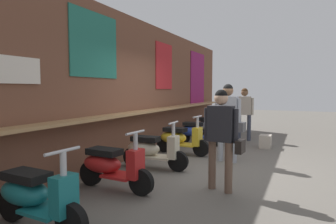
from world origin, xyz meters
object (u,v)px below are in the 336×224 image
at_px(scooter_cream, 151,149).
at_px(shopper_with_handbag, 228,114).
at_px(shopper_passing, 222,130).
at_px(scooter_red, 111,165).
at_px(shopper_browsing, 244,109).
at_px(scooter_teal, 34,195).
at_px(scooter_blue, 197,131).
at_px(scooter_silver, 211,126).
at_px(merchandise_crate, 265,141).
at_px(scooter_maroon, 222,122).
at_px(scooter_yellow, 179,138).

bearing_deg(scooter_cream, shopper_with_handbag, 40.40).
distance_m(shopper_with_handbag, shopper_passing, 1.93).
bearing_deg(shopper_passing, scooter_red, 117.01).
bearing_deg(shopper_browsing, scooter_teal, -18.22).
relative_size(scooter_teal, scooter_blue, 1.00).
bearing_deg(scooter_teal, scooter_cream, 93.39).
xyz_separation_m(scooter_red, scooter_cream, (1.37, 0.00, 0.00)).
distance_m(scooter_cream, scooter_silver, 4.22).
bearing_deg(shopper_with_handbag, merchandise_crate, -11.39).
bearing_deg(scooter_blue, scooter_cream, -93.30).
xyz_separation_m(shopper_with_handbag, shopper_passing, (-1.90, -0.34, -0.09)).
xyz_separation_m(scooter_blue, shopper_with_handbag, (-1.60, -1.28, 0.66)).
height_order(scooter_red, scooter_maroon, same).
height_order(scooter_silver, shopper_passing, shopper_passing).
relative_size(scooter_yellow, shopper_passing, 0.88).
relative_size(scooter_silver, merchandise_crate, 3.75).
distance_m(scooter_red, shopper_browsing, 5.67).
xyz_separation_m(scooter_teal, scooter_cream, (2.83, 0.00, 0.00)).
xyz_separation_m(scooter_maroon, shopper_browsing, (-1.42, -1.07, 0.60)).
relative_size(scooter_yellow, scooter_silver, 1.00).
relative_size(shopper_browsing, shopper_passing, 1.03).
height_order(scooter_teal, scooter_blue, same).
bearing_deg(merchandise_crate, scooter_red, 157.89).
height_order(scooter_silver, merchandise_crate, scooter_silver).
height_order(scooter_blue, shopper_with_handbag, shopper_with_handbag).
bearing_deg(merchandise_crate, scooter_silver, 60.55).
bearing_deg(scooter_silver, scooter_yellow, -87.09).
relative_size(shopper_with_handbag, shopper_browsing, 1.05).
height_order(scooter_teal, scooter_red, same).
bearing_deg(scooter_blue, scooter_silver, 86.70).
xyz_separation_m(scooter_cream, shopper_passing, (-0.69, -1.62, 0.57)).
bearing_deg(scooter_teal, scooter_red, 93.39).
bearing_deg(merchandise_crate, scooter_teal, 162.92).
distance_m(scooter_yellow, scooter_maroon, 4.10).
height_order(scooter_red, scooter_blue, same).
relative_size(scooter_cream, merchandise_crate, 3.75).
distance_m(scooter_yellow, scooter_silver, 2.73).
height_order(shopper_browsing, shopper_passing, shopper_browsing).
relative_size(scooter_teal, scooter_cream, 1.00).
bearing_deg(scooter_yellow, scooter_red, -85.56).
xyz_separation_m(shopper_browsing, merchandise_crate, (-1.00, -0.78, -0.81)).
distance_m(shopper_browsing, shopper_passing, 4.89).
relative_size(scooter_silver, shopper_browsing, 0.86).
relative_size(scooter_blue, shopper_with_handbag, 0.82).
distance_m(scooter_maroon, shopper_browsing, 1.87).
xyz_separation_m(scooter_red, shopper_with_handbag, (2.57, -1.28, 0.66)).
bearing_deg(shopper_passing, shopper_with_handbag, 14.52).
bearing_deg(scooter_silver, scooter_blue, -87.09).
bearing_deg(scooter_silver, merchandise_crate, -26.54).
height_order(scooter_blue, shopper_browsing, shopper_browsing).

